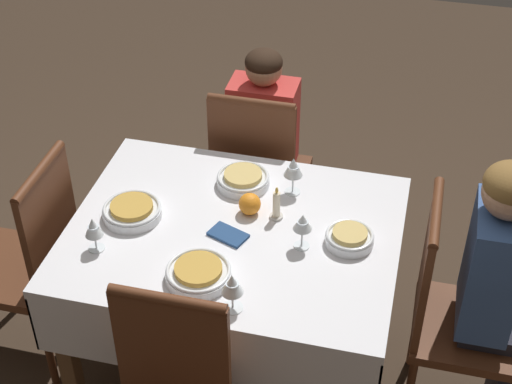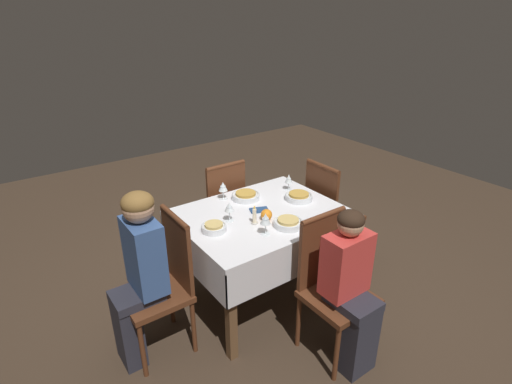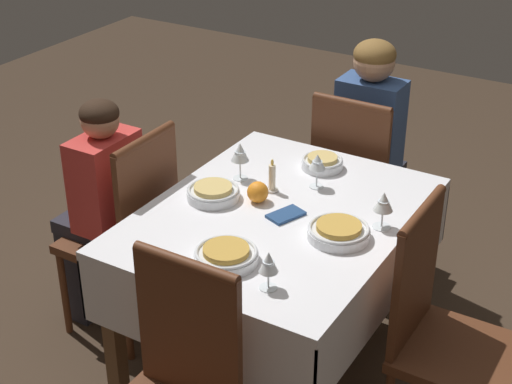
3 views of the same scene
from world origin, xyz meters
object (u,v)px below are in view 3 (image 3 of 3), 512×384
object	(u,v)px
wine_glass_north	(240,153)
bowl_east	(322,162)
person_adult_denim	(372,142)
wine_glass_east	(317,163)
wine_glass_south	(384,203)
bowl_south	(339,231)
napkin_red_folded	(286,215)
chair_east	(357,181)
chair_south	(441,327)
dining_table	(278,237)
bowl_north	(213,192)
wine_glass_west	(269,263)
candle_centerpiece	(272,180)
person_child_red	(98,205)
chair_north	(130,228)
bowl_west	(226,255)
orange_fruit	(258,192)

from	to	relation	value
wine_glass_north	bowl_east	bearing A→B (deg)	-43.66
person_adult_denim	wine_glass_east	xyz separation A→B (m)	(-0.72, -0.06, 0.20)
bowl_east	wine_glass_north	xyz separation A→B (m)	(-0.26, 0.25, 0.09)
person_adult_denim	wine_glass_south	bearing A→B (deg)	114.97
bowl_south	napkin_red_folded	bearing A→B (deg)	80.76
chair_east	wine_glass_south	size ratio (longest dim) A/B	6.75
chair_south	wine_glass_east	xyz separation A→B (m)	(0.31, 0.65, 0.35)
dining_table	chair_east	world-z (taller)	chair_east
wine_glass_east	bowl_north	size ratio (longest dim) A/B	0.70
wine_glass_west	candle_centerpiece	size ratio (longest dim) A/B	0.98
chair_south	person_child_red	distance (m)	1.54
bowl_east	candle_centerpiece	xyz separation A→B (m)	(-0.29, 0.08, 0.02)
dining_table	wine_glass_south	world-z (taller)	wine_glass_south
chair_north	bowl_north	world-z (taller)	chair_north
bowl_east	bowl_west	world-z (taller)	same
person_child_red	bowl_north	xyz separation A→B (m)	(0.04, -0.58, 0.20)
chair_north	wine_glass_south	xyz separation A→B (m)	(0.17, -1.06, 0.34)
wine_glass_west	orange_fruit	world-z (taller)	wine_glass_west
person_adult_denim	wine_glass_east	size ratio (longest dim) A/B	8.26
chair_south	candle_centerpiece	distance (m)	0.86
wine_glass_east	candle_centerpiece	distance (m)	0.19
wine_glass_south	wine_glass_north	bearing A→B (deg)	84.26
chair_north	wine_glass_east	bearing A→B (deg)	115.09
bowl_north	candle_centerpiece	bearing A→B (deg)	-44.41
person_child_red	bowl_north	distance (m)	0.61
dining_table	orange_fruit	xyz separation A→B (m)	(0.03, 0.11, 0.15)
person_adult_denim	candle_centerpiece	world-z (taller)	person_adult_denim
wine_glass_east	bowl_south	size ratio (longest dim) A/B	0.64
chair_south	bowl_north	xyz separation A→B (m)	(0.01, 0.96, 0.27)
wine_glass_south	candle_centerpiece	xyz separation A→B (m)	(0.04, 0.49, -0.05)
bowl_west	wine_glass_south	bearing A→B (deg)	-36.93
chair_north	wine_glass_east	world-z (taller)	chair_north
wine_glass_south	chair_north	bearing A→B (deg)	99.25
dining_table	chair_north	world-z (taller)	chair_north
bowl_east	napkin_red_folded	xyz separation A→B (m)	(-0.43, -0.06, -0.02)
wine_glass_west	wine_glass_south	bearing A→B (deg)	-16.79
chair_north	bowl_south	distance (m)	0.99
bowl_south	wine_glass_west	size ratio (longest dim) A/B	1.64
chair_east	orange_fruit	bearing A→B (deg)	83.99
bowl_north	bowl_west	world-z (taller)	same
wine_glass_west	orange_fruit	size ratio (longest dim) A/B	1.65
bowl_north	chair_south	bearing A→B (deg)	-90.79
wine_glass_east	bowl_west	bearing A→B (deg)	178.64
chair_south	wine_glass_north	size ratio (longest dim) A/B	6.17
person_child_red	candle_centerpiece	distance (m)	0.81
wine_glass_south	bowl_west	world-z (taller)	wine_glass_south
chair_east	napkin_red_folded	bearing A→B (deg)	94.61
person_child_red	wine_glass_north	world-z (taller)	person_child_red
chair_east	napkin_red_folded	xyz separation A→B (m)	(-0.83, -0.07, 0.24)
candle_centerpiece	chair_north	bearing A→B (deg)	110.07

